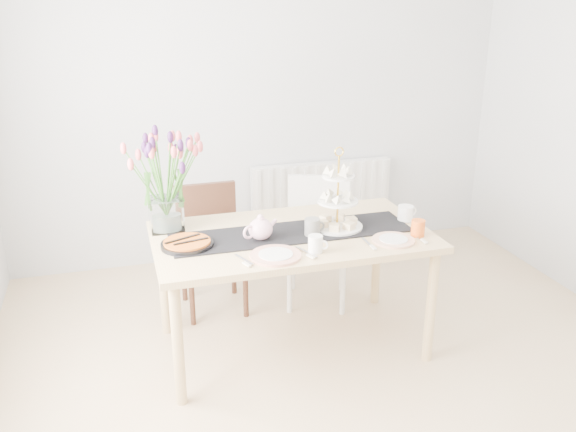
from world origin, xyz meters
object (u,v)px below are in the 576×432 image
object	(u,v)px
tart_tin	(187,244)
mug_orange	(418,228)
mug_grey	(312,228)
cream_jug	(405,213)
mug_white	(315,244)
cake_stand	(337,208)
plate_right	(393,240)
radiator	(321,197)
tulip_vase	(163,166)
dining_table	(292,245)
chair_brown	(210,238)
chair_white	(318,230)
plate_left	(276,256)
teapot	(261,229)

from	to	relation	value
tart_tin	mug_orange	xyz separation A→B (m)	(1.30, -0.21, 0.03)
mug_grey	cream_jug	bearing A→B (deg)	-1.05
mug_orange	mug_white	bearing A→B (deg)	117.99
cake_stand	cream_jug	distance (m)	0.46
mug_grey	plate_right	size ratio (longest dim) A/B	0.44
cake_stand	radiator	bearing A→B (deg)	73.99
cream_jug	mug_orange	world-z (taller)	same
cream_jug	cake_stand	bearing A→B (deg)	171.59
tulip_vase	plate_right	distance (m)	1.38
radiator	cream_jug	distance (m)	1.47
tart_tin	dining_table	bearing A→B (deg)	2.36
radiator	chair_brown	size ratio (longest dim) A/B	1.41
radiator	dining_table	size ratio (longest dim) A/B	0.75
radiator	mug_grey	xyz separation A→B (m)	(-0.59, -1.51, 0.35)
tulip_vase	tart_tin	bearing A→B (deg)	-75.53
radiator	mug_grey	world-z (taller)	mug_grey
tart_tin	mug_white	bearing A→B (deg)	-22.44
chair_white	radiator	bearing A→B (deg)	89.36
cake_stand	plate_left	world-z (taller)	cake_stand
tart_tin	teapot	bearing A→B (deg)	-3.69
dining_table	teapot	xyz separation A→B (m)	(-0.20, -0.05, 0.15)
cream_jug	mug_grey	size ratio (longest dim) A/B	0.90
chair_white	mug_grey	distance (m)	0.77
mug_white	tart_tin	bearing A→B (deg)	-168.98
teapot	mug_white	xyz separation A→B (m)	(0.24, -0.24, -0.02)
tart_tin	mug_orange	distance (m)	1.31
tulip_vase	plate_left	xyz separation A→B (m)	(0.51, -0.57, -0.38)
dining_table	chair_brown	distance (m)	0.81
mug_grey	plate_left	world-z (taller)	mug_grey
radiator	tulip_vase	distance (m)	1.93
radiator	chair_white	world-z (taller)	chair_white
teapot	mug_grey	xyz separation A→B (m)	(0.30, -0.02, -0.02)
mug_grey	plate_left	size ratio (longest dim) A/B	0.38
mug_grey	dining_table	bearing A→B (deg)	135.74
cream_jug	radiator	bearing A→B (deg)	82.27
teapot	mug_orange	xyz separation A→B (m)	(0.89, -0.19, -0.02)
teapot	cake_stand	bearing A→B (deg)	-16.00
teapot	mug_orange	distance (m)	0.91
mug_orange	plate_right	bearing A→B (deg)	125.35
chair_brown	tulip_vase	size ratio (longest dim) A/B	1.22
radiator	plate_left	xyz separation A→B (m)	(-0.87, -1.73, 0.31)
chair_brown	tulip_vase	bearing A→B (deg)	-128.48
radiator	cake_stand	world-z (taller)	cake_stand
tulip_vase	mug_white	size ratio (longest dim) A/B	7.35
teapot	cream_jug	bearing A→B (deg)	-18.52
tulip_vase	chair_white	bearing A→B (deg)	16.23
mug_grey	chair_white	bearing A→B (deg)	59.83
teapot	cream_jug	world-z (taller)	teapot
dining_table	chair_white	distance (m)	0.71
dining_table	cake_stand	distance (m)	0.35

